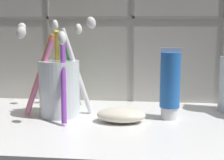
{
  "coord_description": "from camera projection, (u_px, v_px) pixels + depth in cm",
  "views": [
    {
      "loc": [
        4.43,
        -52.1,
        18.24
      ],
      "look_at": [
        -1.2,
        1.22,
        9.17
      ],
      "focal_mm": 50.0,
      "sensor_mm": 36.0,
      "label": 1
    }
  ],
  "objects": [
    {
      "name": "sink_counter",
      "position": [
        118.0,
        127.0,
        0.54
      ],
      "size": [
        75.05,
        32.0,
        2.0
      ],
      "primitive_type": "cube",
      "color": "white",
      "rests_on": "ground"
    },
    {
      "name": "toothbrush_cup",
      "position": [
        59.0,
        84.0,
        0.58
      ],
      "size": [
        15.13,
        16.32,
        18.39
      ],
      "color": "silver",
      "rests_on": "sink_counter"
    },
    {
      "name": "soap_bar",
      "position": [
        121.0,
        116.0,
        0.54
      ],
      "size": [
        8.52,
        5.29,
        2.45
      ],
      "primitive_type": "ellipsoid",
      "color": "silver",
      "rests_on": "sink_counter"
    },
    {
      "name": "toothpaste_tube",
      "position": [
        170.0,
        84.0,
        0.55
      ],
      "size": [
        3.74,
        3.56,
        12.77
      ],
      "color": "white",
      "rests_on": "sink_counter"
    }
  ]
}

